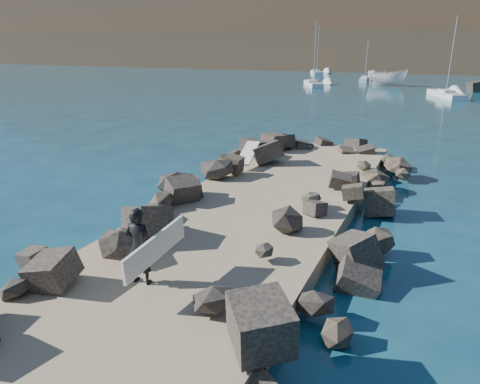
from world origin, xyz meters
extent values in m
plane|color=#0F384C|center=(0.00, 0.00, 0.00)|extent=(800.00, 800.00, 0.00)
cube|color=#8C7759|center=(0.00, -2.00, 0.30)|extent=(6.00, 26.00, 0.60)
cube|color=black|center=(-2.90, -1.50, 0.50)|extent=(2.60, 22.00, 1.00)
cube|color=black|center=(2.90, -1.50, 0.50)|extent=(2.60, 22.00, 1.00)
cube|color=#2D4919|center=(10.00, 160.00, 16.00)|extent=(360.00, 140.00, 32.00)
cube|color=white|center=(-2.42, 5.09, 1.04)|extent=(1.07, 2.51, 0.08)
imported|color=silver|center=(-2.81, 58.32, 1.21)|extent=(6.63, 3.87, 2.41)
imported|color=black|center=(-0.45, -5.40, 1.52)|extent=(0.71, 0.51, 1.83)
cube|color=silver|center=(0.00, -5.40, 1.57)|extent=(0.10, 2.27, 0.71)
cube|color=silver|center=(-7.14, 64.98, 0.25)|extent=(1.51, 5.73, 0.80)
cylinder|color=gray|center=(-7.14, 64.98, 3.72)|extent=(0.12, 0.12, 6.24)
cube|color=silver|center=(-7.14, 64.30, 0.75)|extent=(0.98, 1.63, 0.44)
cube|color=silver|center=(-12.77, 52.81, 0.25)|extent=(4.87, 7.66, 0.80)
cylinder|color=gray|center=(-12.77, 52.81, 4.83)|extent=(0.12, 0.12, 8.46)
cube|color=silver|center=(-12.77, 51.98, 0.75)|extent=(2.04, 2.47, 0.44)
cube|color=silver|center=(-20.11, 81.59, 0.25)|extent=(4.83, 8.39, 0.80)
cylinder|color=gray|center=(-20.11, 81.59, 5.17)|extent=(0.12, 0.12, 9.15)
cube|color=silver|center=(-20.11, 80.66, 0.75)|extent=(2.11, 2.66, 0.44)
cube|color=silver|center=(5.62, 44.67, 0.25)|extent=(4.44, 7.72, 0.80)
cylinder|color=gray|center=(5.62, 44.67, 4.81)|extent=(0.12, 0.12, 8.41)
cube|color=silver|center=(5.62, 43.82, 0.75)|extent=(1.94, 2.44, 0.44)
camera|label=1|loc=(5.27, -12.33, 5.78)|focal=32.00mm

